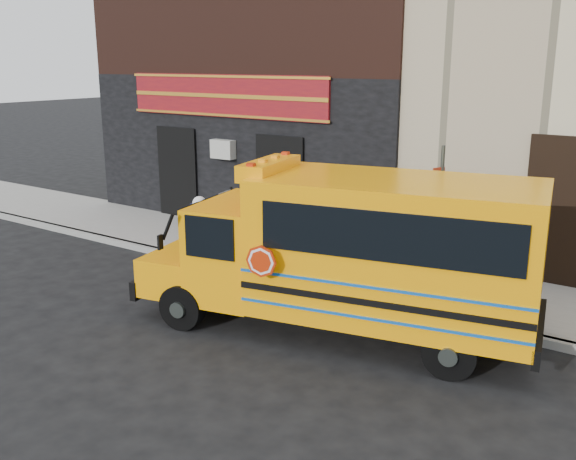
{
  "coord_description": "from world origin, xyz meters",
  "views": [
    {
      "loc": [
        6.19,
        -7.83,
        4.57
      ],
      "look_at": [
        -0.51,
        1.85,
        1.44
      ],
      "focal_mm": 40.0,
      "sensor_mm": 36.0,
      "label": 1
    }
  ],
  "objects_px": {
    "school_bus": "(356,250)",
    "cyclist": "(201,256)",
    "bicycle": "(202,276)",
    "sign_pole": "(438,222)"
  },
  "relations": [
    {
      "from": "school_bus",
      "to": "sign_pole",
      "type": "xyz_separation_m",
      "value": [
        0.69,
        1.84,
        0.2
      ]
    },
    {
      "from": "school_bus",
      "to": "cyclist",
      "type": "xyz_separation_m",
      "value": [
        -3.03,
        -0.48,
        -0.52
      ]
    },
    {
      "from": "sign_pole",
      "to": "bicycle",
      "type": "relative_size",
      "value": 1.59
    },
    {
      "from": "sign_pole",
      "to": "cyclist",
      "type": "height_order",
      "value": "sign_pole"
    },
    {
      "from": "bicycle",
      "to": "school_bus",
      "type": "bearing_deg",
      "value": -65.75
    },
    {
      "from": "school_bus",
      "to": "sign_pole",
      "type": "height_order",
      "value": "sign_pole"
    },
    {
      "from": "bicycle",
      "to": "cyclist",
      "type": "xyz_separation_m",
      "value": [
        -0.0,
        0.01,
        0.4
      ]
    },
    {
      "from": "school_bus",
      "to": "cyclist",
      "type": "height_order",
      "value": "school_bus"
    },
    {
      "from": "bicycle",
      "to": "cyclist",
      "type": "relative_size",
      "value": 0.99
    },
    {
      "from": "cyclist",
      "to": "bicycle",
      "type": "bearing_deg",
      "value": -144.77
    }
  ]
}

